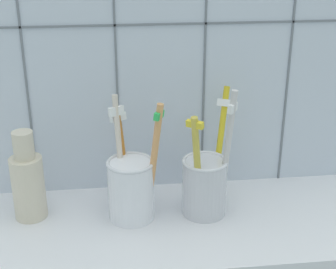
{
  "coord_description": "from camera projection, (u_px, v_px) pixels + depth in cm",
  "views": [
    {
      "loc": [
        -7.13,
        -59.0,
        40.15
      ],
      "look_at": [
        0.0,
        2.0,
        14.38
      ],
      "focal_mm": 53.4,
      "sensor_mm": 36.0,
      "label": 1
    }
  ],
  "objects": [
    {
      "name": "ceramic_vase",
      "position": [
        28.0,
        182.0,
        0.69
      ],
      "size": [
        4.49,
        4.49,
        12.93
      ],
      "color": "beige",
      "rests_on": "counter_slab"
    },
    {
      "name": "toothbrush_cup_left",
      "position": [
        131.0,
        185.0,
        0.69
      ],
      "size": [
        7.94,
        7.83,
        17.42
      ],
      "color": "white",
      "rests_on": "counter_slab"
    },
    {
      "name": "tile_wall_back",
      "position": [
        160.0,
        57.0,
        0.73
      ],
      "size": [
        64.0,
        2.2,
        45.0
      ],
      "color": "silver",
      "rests_on": "ground"
    },
    {
      "name": "toothbrush_cup_right",
      "position": [
        206.0,
        182.0,
        0.7
      ],
      "size": [
        8.19,
        11.04,
        18.73
      ],
      "color": "silver",
      "rests_on": "counter_slab"
    },
    {
      "name": "counter_slab",
      "position": [
        170.0,
        228.0,
        0.7
      ],
      "size": [
        64.0,
        22.0,
        2.0
      ],
      "primitive_type": "cube",
      "color": "silver",
      "rests_on": "ground"
    }
  ]
}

